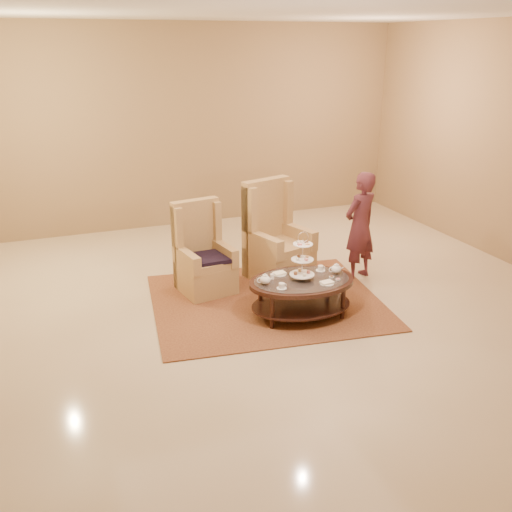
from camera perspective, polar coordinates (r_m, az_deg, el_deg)
name	(u,v)px	position (r m, az deg, el deg)	size (l,w,h in m)	color
ground	(272,311)	(7.20, 1.64, -5.48)	(8.00, 8.00, 0.00)	beige
ceiling	(272,311)	(7.20, 1.64, -5.48)	(8.00, 8.00, 0.02)	beige
wall_back	(186,127)	(10.37, -6.99, 12.65)	(8.00, 0.04, 3.50)	#977A52
rug	(266,301)	(7.43, 1.03, -4.55)	(3.17, 2.75, 0.02)	brown
tea_table	(302,286)	(6.93, 4.58, -3.02)	(1.37, 1.01, 1.09)	black
armchair_left	(203,261)	(7.67, -5.35, -0.52)	(0.76, 0.78, 1.22)	tan
armchair_right	(275,246)	(8.04, 1.91, 1.00)	(0.94, 0.96, 1.39)	tan
person	(360,226)	(8.06, 10.35, 2.96)	(0.65, 0.53, 1.53)	#53232C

